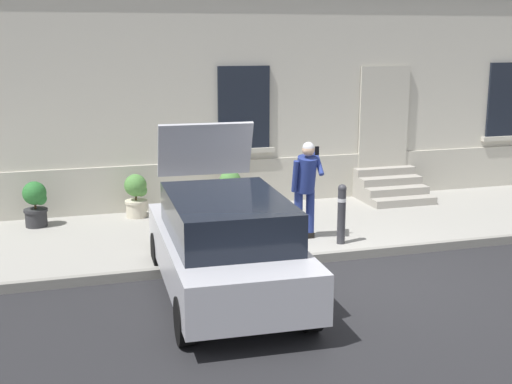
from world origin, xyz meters
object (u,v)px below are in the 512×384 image
object	(u,v)px
planter_terracotta	(231,190)
person_on_phone	(306,184)
bollard_near_person	(342,212)
planter_charcoal	(36,203)
planter_cream	(136,194)
hatchback_car_silver	(225,243)

from	to	relation	value
planter_terracotta	person_on_phone	bearing A→B (deg)	-70.83
person_on_phone	bollard_near_person	bearing A→B (deg)	-55.83
bollard_near_person	planter_terracotta	bearing A→B (deg)	115.50
planter_charcoal	planter_cream	distance (m)	1.89
person_on_phone	planter_terracotta	size ratio (longest dim) A/B	2.02
planter_charcoal	bollard_near_person	bearing A→B (deg)	-27.48
person_on_phone	planter_charcoal	xyz separation A→B (m)	(-4.55, 2.19, -0.54)
planter_cream	planter_terracotta	xyz separation A→B (m)	(1.89, -0.12, 0.00)
person_on_phone	planter_charcoal	size ratio (longest dim) A/B	2.02
person_on_phone	planter_charcoal	distance (m)	5.08
hatchback_car_silver	bollard_near_person	world-z (taller)	hatchback_car_silver
hatchback_car_silver	person_on_phone	distance (m)	2.72
hatchback_car_silver	person_on_phone	size ratio (longest dim) A/B	2.37
planter_cream	planter_terracotta	size ratio (longest dim) A/B	1.00
hatchback_car_silver	bollard_near_person	distance (m)	2.82
person_on_phone	planter_terracotta	distance (m)	2.42
hatchback_car_silver	person_on_phone	bearing A→B (deg)	44.81
bollard_near_person	planter_cream	xyz separation A→B (m)	(-3.16, 2.78, -0.11)
planter_cream	planter_charcoal	bearing A→B (deg)	-175.25
bollard_near_person	hatchback_car_silver	bearing A→B (deg)	-148.71
hatchback_car_silver	planter_cream	size ratio (longest dim) A/B	4.80
bollard_near_person	planter_charcoal	world-z (taller)	bollard_near_person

